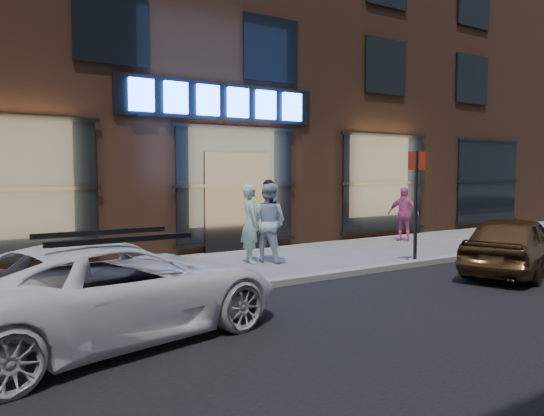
{
  "coord_description": "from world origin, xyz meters",
  "views": [
    {
      "loc": [
        -6.38,
        -7.39,
        1.95
      ],
      "look_at": [
        -0.51,
        1.6,
        1.2
      ],
      "focal_mm": 35.0,
      "sensor_mm": 36.0,
      "label": 1
    }
  ],
  "objects_px": {
    "man_bowtie": "(251,224)",
    "man_cap": "(269,222)",
    "white_suv": "(113,290)",
    "sign_post": "(416,196)",
    "passerby": "(403,214)",
    "gold_sedan": "(513,244)"
  },
  "relations": [
    {
      "from": "man_bowtie",
      "to": "man_cap",
      "type": "xyz_separation_m",
      "value": [
        0.39,
        -0.1,
        0.01
      ]
    },
    {
      "from": "white_suv",
      "to": "man_bowtie",
      "type": "bearing_deg",
      "value": -60.67
    },
    {
      "from": "man_cap",
      "to": "sign_post",
      "type": "bearing_deg",
      "value": -157.96
    },
    {
      "from": "white_suv",
      "to": "sign_post",
      "type": "xyz_separation_m",
      "value": [
        6.71,
        1.45,
        0.85
      ]
    },
    {
      "from": "man_bowtie",
      "to": "man_cap",
      "type": "distance_m",
      "value": 0.4
    },
    {
      "from": "man_bowtie",
      "to": "passerby",
      "type": "distance_m",
      "value": 5.49
    },
    {
      "from": "man_cap",
      "to": "sign_post",
      "type": "distance_m",
      "value": 3.13
    },
    {
      "from": "man_cap",
      "to": "gold_sedan",
      "type": "distance_m",
      "value": 4.85
    },
    {
      "from": "man_bowtie",
      "to": "passerby",
      "type": "xyz_separation_m",
      "value": [
        5.43,
        0.75,
        -0.09
      ]
    },
    {
      "from": "man_cap",
      "to": "passerby",
      "type": "bearing_deg",
      "value": -107.87
    },
    {
      "from": "man_bowtie",
      "to": "sign_post",
      "type": "bearing_deg",
      "value": -113.42
    },
    {
      "from": "man_bowtie",
      "to": "gold_sedan",
      "type": "bearing_deg",
      "value": -122.87
    },
    {
      "from": "passerby",
      "to": "gold_sedan",
      "type": "bearing_deg",
      "value": -48.0
    },
    {
      "from": "man_bowtie",
      "to": "sign_post",
      "type": "relative_size",
      "value": 0.71
    },
    {
      "from": "man_cap",
      "to": "gold_sedan",
      "type": "bearing_deg",
      "value": -167.04
    },
    {
      "from": "passerby",
      "to": "white_suv",
      "type": "bearing_deg",
      "value": -90.69
    },
    {
      "from": "gold_sedan",
      "to": "passerby",
      "type": "bearing_deg",
      "value": -42.55
    },
    {
      "from": "man_cap",
      "to": "gold_sedan",
      "type": "relative_size",
      "value": 0.51
    },
    {
      "from": "passerby",
      "to": "white_suv",
      "type": "height_order",
      "value": "passerby"
    },
    {
      "from": "passerby",
      "to": "gold_sedan",
      "type": "relative_size",
      "value": 0.45
    },
    {
      "from": "white_suv",
      "to": "gold_sedan",
      "type": "xyz_separation_m",
      "value": [
        7.51,
        -0.24,
        -0.02
      ]
    },
    {
      "from": "man_bowtie",
      "to": "sign_post",
      "type": "distance_m",
      "value": 3.49
    }
  ]
}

